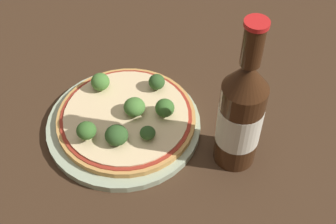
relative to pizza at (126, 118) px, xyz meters
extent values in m
plane|color=#3D2819|center=(-0.01, 0.00, -0.02)|extent=(3.00, 3.00, 0.00)
cylinder|color=#A3B293|center=(0.00, 0.00, -0.01)|extent=(0.25, 0.25, 0.01)
cylinder|color=tan|center=(0.00, 0.00, 0.00)|extent=(0.22, 0.22, 0.01)
cylinder|color=maroon|center=(0.00, 0.00, 0.00)|extent=(0.21, 0.21, 0.00)
cylinder|color=beige|center=(0.00, 0.00, 0.00)|extent=(0.20, 0.20, 0.00)
cylinder|color=#7A9E5B|center=(0.01, 0.01, 0.01)|extent=(0.01, 0.01, 0.01)
ellipsoid|color=#477A33|center=(0.01, 0.01, 0.02)|extent=(0.03, 0.03, 0.03)
cylinder|color=#7A9E5B|center=(-0.04, -0.06, 0.01)|extent=(0.01, 0.01, 0.01)
ellipsoid|color=#386628|center=(-0.04, -0.06, 0.03)|extent=(0.03, 0.03, 0.02)
cylinder|color=#7A9E5B|center=(0.05, -0.03, 0.01)|extent=(0.01, 0.01, 0.01)
ellipsoid|color=#2D5123|center=(0.05, -0.03, 0.02)|extent=(0.02, 0.02, 0.02)
cylinder|color=#7A9E5B|center=(0.01, -0.05, 0.01)|extent=(0.01, 0.01, 0.01)
ellipsoid|color=#2D5123|center=(0.01, -0.05, 0.02)|extent=(0.04, 0.04, 0.03)
cylinder|color=#7A9E5B|center=(0.03, 0.07, 0.01)|extent=(0.01, 0.01, 0.01)
ellipsoid|color=#2D5123|center=(0.03, 0.07, 0.02)|extent=(0.03, 0.03, 0.03)
cylinder|color=#7A9E5B|center=(-0.06, 0.05, 0.01)|extent=(0.01, 0.01, 0.01)
ellipsoid|color=#477A33|center=(-0.06, 0.05, 0.02)|extent=(0.03, 0.03, 0.03)
cylinder|color=#7A9E5B|center=(0.06, 0.02, 0.01)|extent=(0.01, 0.01, 0.01)
ellipsoid|color=#386628|center=(0.06, 0.02, 0.02)|extent=(0.03, 0.03, 0.03)
cylinder|color=#381E0F|center=(0.18, -0.01, 0.06)|extent=(0.06, 0.06, 0.15)
cylinder|color=beige|center=(0.18, -0.01, 0.06)|extent=(0.06, 0.06, 0.07)
cone|color=#381E0F|center=(0.18, -0.01, 0.15)|extent=(0.06, 0.06, 0.04)
cylinder|color=#381E0F|center=(0.18, -0.01, 0.20)|extent=(0.03, 0.03, 0.06)
cylinder|color=red|center=(0.18, -0.01, 0.23)|extent=(0.03, 0.03, 0.01)
camera|label=1|loc=(0.20, -0.44, 0.56)|focal=50.00mm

